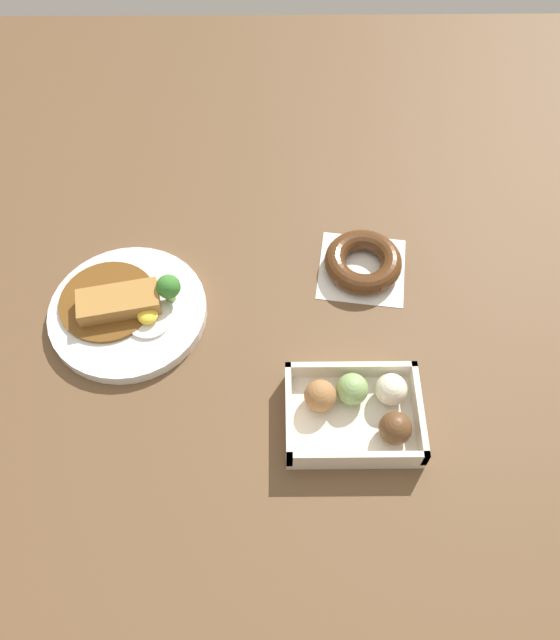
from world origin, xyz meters
TOP-DOWN VIEW (x-y plane):
  - ground_plane at (0.00, 0.00)m, footprint 1.60×1.60m
  - curry_plate at (0.13, -0.03)m, footprint 0.23×0.23m
  - donut_box at (-0.19, 0.13)m, footprint 0.18×0.13m
  - chocolate_ring_donut at (-0.22, -0.12)m, footprint 0.15×0.15m

SIDE VIEW (x-z plane):
  - ground_plane at x=0.00m, z-range 0.00..0.00m
  - curry_plate at x=0.13m, z-range -0.02..0.05m
  - chocolate_ring_donut at x=-0.22m, z-range 0.00..0.03m
  - donut_box at x=-0.19m, z-range -0.01..0.05m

